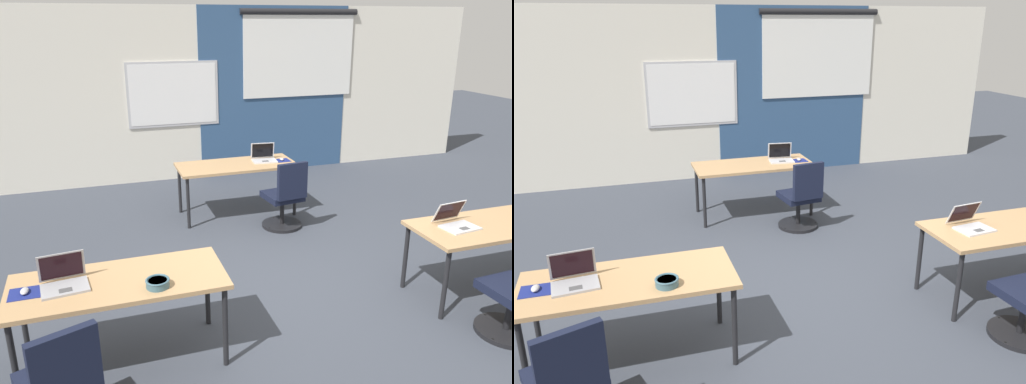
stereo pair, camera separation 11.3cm
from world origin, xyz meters
The scene contains 14 objects.
ground_plane centered at (0.00, 0.00, 0.00)m, with size 24.00×24.00×0.00m.
back_wall_assembly centered at (0.04, 4.20, 1.41)m, with size 10.00×0.27×2.80m.
desk_near_left centered at (-1.75, -0.60, 0.66)m, with size 1.60×0.70×0.72m.
desk_near_right centered at (1.75, -0.60, 0.66)m, with size 1.60×0.70×0.72m.
desk_far_center centered at (0.00, 2.20, 0.66)m, with size 1.60×0.70×0.72m.
laptop_near_right_inner centered at (1.35, -0.54, 0.77)m, with size 0.36×0.35×0.22m.
laptop_near_left_end centered at (-2.14, -0.57, 0.77)m, with size 0.36×0.30×0.24m.
mousepad_near_left_end centered at (-2.40, -0.59, 0.72)m, with size 0.22×0.19×0.00m.
mouse_near_left_end centered at (-2.40, -0.59, 0.74)m, with size 0.06×0.10×0.03m.
laptop_far_right centered at (0.41, 2.25, 0.77)m, with size 0.36×0.30×0.24m.
mousepad_far_right centered at (0.64, 2.17, 0.72)m, with size 0.22×0.19×0.00m.
mouse_far_right centered at (0.64, 2.17, 0.74)m, with size 0.08×0.11×0.03m.
chair_far_right centered at (0.44, 1.51, 0.38)m, with size 0.52×0.56×0.92m.
snack_bowl centered at (-1.49, -0.80, 0.76)m, with size 0.18×0.18×0.06m.
Camera 2 is at (-1.73, -4.15, 2.57)m, focal length 35.31 mm.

